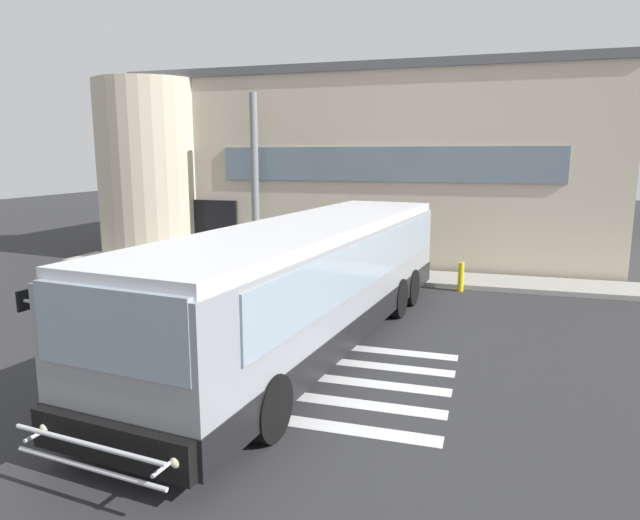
% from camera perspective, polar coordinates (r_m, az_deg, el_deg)
% --- Properties ---
extents(ground_plane, '(80.00, 90.00, 0.02)m').
position_cam_1_polar(ground_plane, '(15.05, -1.88, -5.29)').
color(ground_plane, '#2B2B2D').
rests_on(ground_plane, ground).
extents(bay_paint_stripes, '(4.40, 3.96, 0.01)m').
position_cam_1_polar(bay_paint_stripes, '(10.69, 1.13, -11.95)').
color(bay_paint_stripes, silver).
rests_on(bay_paint_stripes, ground).
extents(terminal_building, '(19.84, 13.80, 7.29)m').
position_cam_1_polar(terminal_building, '(25.83, 4.98, 9.48)').
color(terminal_building, beige).
rests_on(terminal_building, ground).
extents(boarding_curb, '(22.04, 2.00, 0.15)m').
position_cam_1_polar(boarding_curb, '(19.51, 2.64, -1.36)').
color(boarding_curb, '#9E9B93').
rests_on(boarding_curb, ground).
extents(entry_support_column, '(0.28, 0.28, 6.16)m').
position_cam_1_polar(entry_support_column, '(20.84, -6.62, 8.09)').
color(entry_support_column, slate).
rests_on(entry_support_column, boarding_curb).
extents(bus_main_foreground, '(4.30, 12.62, 2.70)m').
position_cam_1_polar(bus_main_foreground, '(12.21, -0.89, -2.52)').
color(bus_main_foreground, gray).
rests_on(bus_main_foreground, ground).
extents(passenger_near_column, '(0.52, 0.50, 1.68)m').
position_cam_1_polar(passenger_near_column, '(20.14, -5.08, 1.98)').
color(passenger_near_column, '#2D2D33').
rests_on(passenger_near_column, boarding_curb).
extents(passenger_by_doorway, '(0.44, 0.45, 1.68)m').
position_cam_1_polar(passenger_by_doorway, '(19.65, -2.89, 1.70)').
color(passenger_by_doorway, '#1E2338').
rests_on(passenger_by_doorway, boarding_curb).
extents(passenger_at_curb_edge, '(0.59, 0.23, 1.68)m').
position_cam_1_polar(passenger_at_curb_edge, '(19.82, -0.98, 1.79)').
color(passenger_at_curb_edge, '#4C4233').
rests_on(passenger_at_curb_edge, boarding_curb).
extents(safety_bollard_yellow, '(0.18, 0.18, 0.90)m').
position_cam_1_polar(safety_bollard_yellow, '(17.71, 14.09, -1.66)').
color(safety_bollard_yellow, yellow).
rests_on(safety_bollard_yellow, ground).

